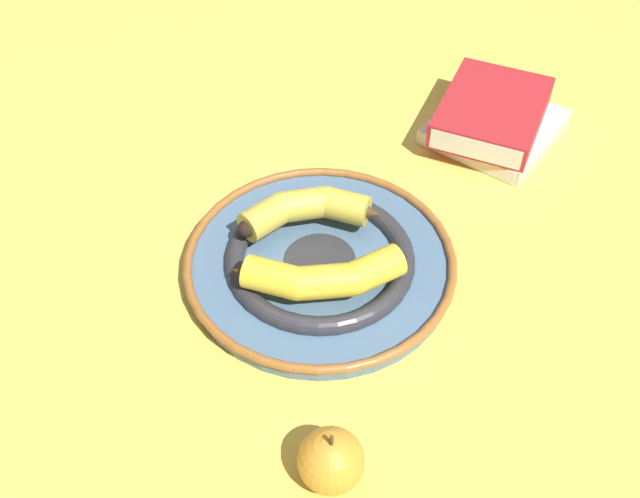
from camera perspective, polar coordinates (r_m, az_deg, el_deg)
ground_plane at (r=0.89m, az=1.16°, el=-3.27°), size 2.80×2.80×0.00m
decorative_bowl at (r=0.90m, az=0.00°, el=-0.98°), size 0.33×0.33×0.04m
banana_a at (r=0.91m, az=-0.94°, el=3.08°), size 0.18×0.07×0.04m
banana_b at (r=0.83m, az=0.04°, el=-2.12°), size 0.21×0.07×0.04m
book_stack at (r=1.11m, az=13.02°, el=9.62°), size 0.24×0.24×0.06m
apple at (r=0.73m, az=0.84°, el=-15.81°), size 0.06×0.06×0.08m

